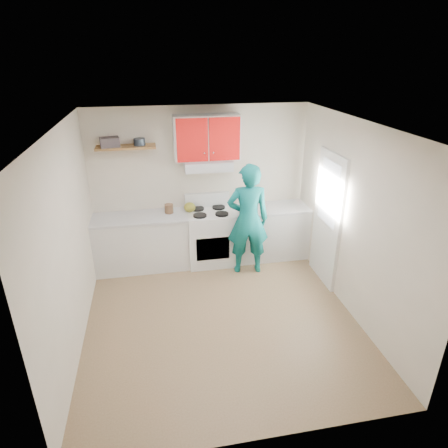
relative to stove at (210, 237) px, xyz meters
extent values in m
plane|color=brown|center=(-0.10, -1.57, -0.46)|extent=(3.80, 3.80, 0.00)
cube|color=white|center=(-0.10, -1.57, 2.14)|extent=(3.60, 3.80, 0.04)
cube|color=beige|center=(-0.10, 0.32, 0.84)|extent=(3.60, 0.04, 2.60)
cube|color=beige|center=(-0.10, -3.47, 0.84)|extent=(3.60, 0.04, 2.60)
cube|color=beige|center=(-1.90, -1.57, 0.84)|extent=(0.04, 3.80, 2.60)
cube|color=beige|center=(1.70, -1.57, 0.84)|extent=(0.04, 3.80, 2.60)
cube|color=white|center=(1.68, -0.88, 0.56)|extent=(0.05, 0.85, 2.05)
cube|color=white|center=(1.65, -0.88, 0.99)|extent=(0.01, 0.55, 0.95)
cube|color=silver|center=(-1.14, 0.02, -0.01)|extent=(1.52, 0.60, 0.90)
cube|color=silver|center=(1.04, 0.02, -0.01)|extent=(1.32, 0.60, 0.90)
cube|color=white|center=(0.00, 0.00, 0.00)|extent=(0.76, 0.65, 0.92)
cube|color=silver|center=(0.00, 0.10, 1.24)|extent=(0.76, 0.44, 0.15)
cube|color=red|center=(0.00, 0.16, 1.66)|extent=(1.02, 0.33, 0.70)
cube|color=brown|center=(-1.25, 0.18, 1.56)|extent=(0.90, 0.30, 0.04)
cube|color=#3C3439|center=(-1.48, 0.15, 1.65)|extent=(0.31, 0.25, 0.14)
cylinder|color=#333D4C|center=(-1.04, 0.17, 1.63)|extent=(0.22, 0.22, 0.11)
ellipsoid|color=olive|center=(-0.32, 0.07, 0.54)|extent=(0.22, 0.22, 0.16)
cylinder|color=brown|center=(-0.66, 0.09, 0.53)|extent=(0.18, 0.18, 0.17)
cube|color=olive|center=(0.64, 0.00, 0.45)|extent=(0.35, 0.30, 0.02)
cube|color=red|center=(1.47, 0.04, 0.44)|extent=(0.33, 0.30, 0.01)
imported|color=#0A6260|center=(0.55, -0.42, 0.46)|extent=(0.71, 0.51, 1.83)
camera|label=1|loc=(-0.87, -5.88, 2.90)|focal=31.08mm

